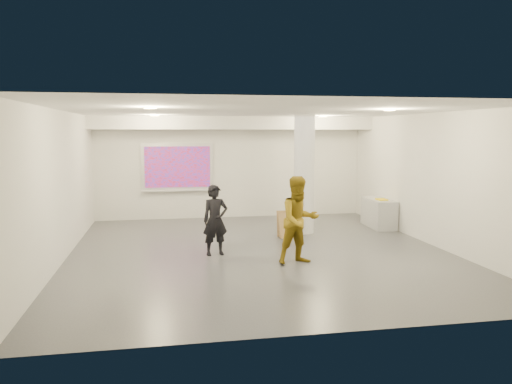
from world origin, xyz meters
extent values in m
cube|color=#3C3E44|center=(0.00, 0.00, 0.00)|extent=(8.00, 9.00, 0.01)
cube|color=white|center=(0.00, 0.00, 3.00)|extent=(8.00, 9.00, 0.01)
cube|color=silver|center=(0.00, 4.50, 1.50)|extent=(8.00, 0.01, 3.00)
cube|color=silver|center=(0.00, -4.50, 1.50)|extent=(8.00, 0.01, 3.00)
cube|color=silver|center=(-4.00, 0.00, 1.50)|extent=(0.01, 9.00, 3.00)
cube|color=silver|center=(4.00, 0.00, 1.50)|extent=(0.01, 9.00, 3.00)
cube|color=silver|center=(0.00, 3.95, 2.82)|extent=(8.00, 1.10, 0.36)
cylinder|color=#EBD083|center=(-2.20, 2.50, 2.98)|extent=(0.22, 0.22, 0.02)
cylinder|color=#EBD083|center=(2.20, 2.50, 2.98)|extent=(0.22, 0.22, 0.02)
cylinder|color=#EBD083|center=(-2.20, -1.50, 2.98)|extent=(0.22, 0.22, 0.02)
cylinder|color=#EBD083|center=(2.20, -1.50, 2.98)|extent=(0.22, 0.22, 0.02)
cylinder|color=white|center=(1.50, 1.80, 1.50)|extent=(0.52, 0.52, 3.00)
cube|color=silver|center=(-1.60, 4.46, 1.55)|extent=(2.10, 0.06, 1.40)
cube|color=blue|center=(-1.60, 4.42, 1.55)|extent=(1.90, 0.01, 1.20)
cube|color=silver|center=(-1.60, 4.40, 0.85)|extent=(2.10, 0.08, 0.04)
cube|color=#9FA1A4|center=(3.72, 2.17, 0.39)|extent=(0.61, 1.34, 0.77)
cube|color=yellow|center=(3.69, 1.95, 0.79)|extent=(0.25, 0.33, 0.03)
cube|color=#997547|center=(1.02, 1.46, 0.32)|extent=(0.60, 0.22, 0.64)
cube|color=#997547|center=(0.98, 1.29, 0.30)|extent=(0.58, 0.33, 0.60)
imported|color=black|center=(-0.96, -0.12, 0.74)|extent=(0.60, 0.46, 1.48)
imported|color=olive|center=(0.58, -1.09, 0.86)|extent=(0.96, 0.83, 1.72)
camera|label=1|loc=(-1.99, -10.36, 2.57)|focal=35.00mm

